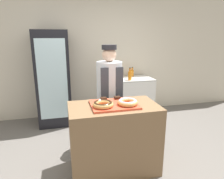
{
  "coord_description": "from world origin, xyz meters",
  "views": [
    {
      "loc": [
        -0.58,
        -2.27,
        1.73
      ],
      "look_at": [
        0.0,
        0.1,
        1.08
      ],
      "focal_mm": 32.0,
      "sensor_mm": 36.0,
      "label": 1
    }
  ],
  "objects": [
    {
      "name": "beverage_fridge",
      "position": [
        -0.79,
        1.75,
        0.93
      ],
      "size": [
        0.63,
        0.65,
        1.85
      ],
      "color": "black",
      "rests_on": "ground_plane"
    },
    {
      "name": "bottle_orange_b",
      "position": [
        0.92,
        1.94,
        0.94
      ],
      "size": [
        0.07,
        0.07,
        0.21
      ],
      "color": "orange",
      "rests_on": "chest_freezer"
    },
    {
      "name": "ground_plane",
      "position": [
        0.0,
        0.0,
        0.0
      ],
      "size": [
        14.0,
        14.0,
        0.0
      ],
      "primitive_type": "plane",
      "color": "#66605B"
    },
    {
      "name": "brownie_back_right",
      "position": [
        0.09,
        0.18,
        0.94
      ],
      "size": [
        0.07,
        0.07,
        0.03
      ],
      "color": "black",
      "rests_on": "serving_tray"
    },
    {
      "name": "bottle_amber_b",
      "position": [
        0.62,
        1.93,
        0.96
      ],
      "size": [
        0.08,
        0.08,
        0.27
      ],
      "color": "#99661E",
      "rests_on": "chest_freezer"
    },
    {
      "name": "chest_freezer",
      "position": [
        0.85,
        1.75,
        0.43
      ],
      "size": [
        0.87,
        0.61,
        0.86
      ],
      "color": "silver",
      "rests_on": "ground_plane"
    },
    {
      "name": "donut_chocolate_glaze",
      "position": [
        -0.15,
        -0.08,
        0.96
      ],
      "size": [
        0.25,
        0.25,
        0.06
      ],
      "color": "tan",
      "rests_on": "serving_tray"
    },
    {
      "name": "display_counter",
      "position": [
        0.0,
        0.0,
        0.45
      ],
      "size": [
        1.12,
        0.63,
        0.9
      ],
      "color": "brown",
      "rests_on": "ground_plane"
    },
    {
      "name": "bottle_orange",
      "position": [
        0.74,
        1.57,
        0.96
      ],
      "size": [
        0.07,
        0.07,
        0.26
      ],
      "color": "orange",
      "rests_on": "chest_freezer"
    },
    {
      "name": "bottle_amber",
      "position": [
        0.51,
        1.78,
        0.94
      ],
      "size": [
        0.06,
        0.06,
        0.22
      ],
      "color": "#99661E",
      "rests_on": "chest_freezer"
    },
    {
      "name": "brownie_back_left",
      "position": [
        -0.09,
        0.18,
        0.94
      ],
      "size": [
        0.07,
        0.07,
        0.03
      ],
      "color": "black",
      "rests_on": "serving_tray"
    },
    {
      "name": "donut_light_glaze",
      "position": [
        0.15,
        -0.08,
        0.96
      ],
      "size": [
        0.25,
        0.25,
        0.06
      ],
      "color": "tan",
      "rests_on": "serving_tray"
    },
    {
      "name": "baker_person",
      "position": [
        0.09,
        0.63,
        0.84
      ],
      "size": [
        0.39,
        0.39,
        1.62
      ],
      "color": "#4C4C51",
      "rests_on": "ground_plane"
    },
    {
      "name": "serving_tray",
      "position": [
        0.0,
        0.0,
        0.91
      ],
      "size": [
        0.57,
        0.46,
        0.02
      ],
      "color": "#D84C33",
      "rests_on": "display_counter"
    },
    {
      "name": "wall_back",
      "position": [
        0.0,
        2.13,
        1.35
      ],
      "size": [
        8.0,
        0.06,
        2.7
      ],
      "color": "beige",
      "rests_on": "ground_plane"
    }
  ]
}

